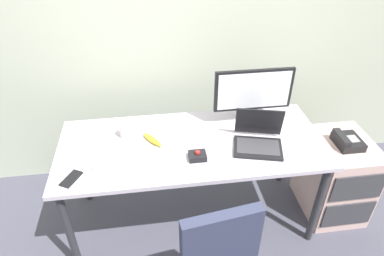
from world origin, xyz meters
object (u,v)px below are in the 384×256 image
Objects in this scene: desk_phone at (347,141)px; trackball_mouse at (197,156)px; file_cabinet at (335,177)px; keyboard at (126,158)px; coffee_mug at (126,130)px; monitor_main at (253,93)px; banana at (152,140)px; cell_phone at (71,179)px; laptop at (258,138)px.

trackball_mouse reaches higher than desk_phone.
trackball_mouse reaches higher than file_cabinet.
file_cabinet is 5.85× the size of trackball_mouse.
keyboard is 0.25m from coffee_mug.
monitor_main is 1.31× the size of keyboard.
trackball_mouse is at bearing -33.74° from coffee_mug.
monitor_main reaches higher than desk_phone.
coffee_mug is 0.20m from banana.
coffee_mug is (0.00, 0.25, 0.04)m from keyboard.
monitor_main is (-0.65, 0.22, 0.66)m from file_cabinet.
banana is (0.17, 0.16, 0.01)m from keyboard.
file_cabinet is at bearing 6.69° from trackball_mouse.
cell_phone is at bearing -173.45° from file_cabinet.
keyboard is at bearing 52.58° from cell_phone.
desk_phone is 0.75m from monitor_main.
keyboard is 0.24m from banana.
cell_phone is (-0.31, -0.13, -0.01)m from keyboard.
monitor_main is at bearing 84.59° from laptop.
laptop is at bearing -177.65° from desk_phone.
desk_phone is at bearing 2.35° from laptop.
desk_phone is 1.53m from keyboard.
monitor_main is at bearing 18.72° from keyboard.
coffee_mug is (-0.89, -0.05, -0.19)m from monitor_main.
monitor_main is 5.48× the size of coffee_mug.
banana is at bearing 169.71° from laptop.
keyboard is 0.86m from laptop.
desk_phone is at bearing 2.31° from keyboard.
keyboard is 0.45m from trackball_mouse.
desk_phone reaches higher than file_cabinet.
cell_phone is (-1.18, -0.17, -0.05)m from laptop.
coffee_mug is at bearing 152.98° from banana.
trackball_mouse is (-0.44, -0.35, -0.22)m from monitor_main.
cell_phone is (-1.20, -0.44, -0.24)m from monitor_main.
trackball_mouse is (-0.42, -0.08, -0.03)m from laptop.
banana is (-0.27, 0.21, -0.00)m from trackball_mouse.
banana reaches higher than desk_phone.
monitor_main is 1.30m from cell_phone.
desk_phone is at bearing -6.92° from coffee_mug.
coffee_mug reaches higher than desk_phone.
coffee_mug reaches higher than keyboard.
trackball_mouse is 1.10× the size of coffee_mug.
keyboard is 3.80× the size of trackball_mouse.
monitor_main is at bearing 3.42° from coffee_mug.
banana is at bearing 175.89° from desk_phone.
monitor_main is 1.48× the size of laptop.
keyboard is at bearing -177.10° from file_cabinet.
trackball_mouse is (-1.09, -0.13, 0.44)m from file_cabinet.
banana is at bearing -27.02° from coffee_mug.
coffee_mug is (-0.45, 0.30, 0.03)m from trackball_mouse.
desk_phone is 1.86m from cell_phone.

